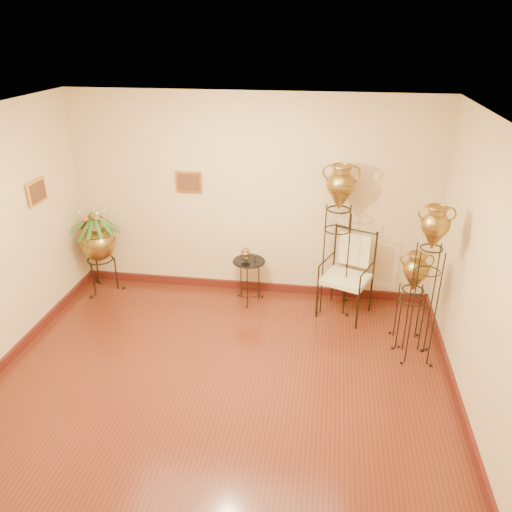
# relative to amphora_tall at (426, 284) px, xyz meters

# --- Properties ---
(ground) EXTENTS (5.00, 5.00, 0.00)m
(ground) POSITION_rel_amphora_tall_xyz_m (-2.15, -1.15, -0.96)
(ground) COLOR #551E14
(ground) RESTS_ON ground
(room_shell) EXTENTS (5.02, 5.02, 2.81)m
(room_shell) POSITION_rel_amphora_tall_xyz_m (-2.16, -1.14, 0.77)
(room_shell) COLOR beige
(room_shell) RESTS_ON ground
(amphora_tall) EXTENTS (0.45, 0.45, 1.89)m
(amphora_tall) POSITION_rel_amphora_tall_xyz_m (0.00, 0.00, 0.00)
(amphora_tall) COLOR black
(amphora_tall) RESTS_ON ground
(amphora_mid) EXTENTS (0.54, 0.54, 2.02)m
(amphora_mid) POSITION_rel_amphora_tall_xyz_m (-0.97, 1.00, 0.06)
(amphora_mid) COLOR black
(amphora_mid) RESTS_ON ground
(amphora_short) EXTENTS (0.48, 0.48, 1.22)m
(amphora_short) POSITION_rel_amphora_tall_xyz_m (-0.07, 0.29, -0.35)
(amphora_short) COLOR black
(amphora_short) RESTS_ON ground
(planter_urn) EXTENTS (0.78, 0.78, 1.42)m
(planter_urn) POSITION_rel_amphora_tall_xyz_m (-4.29, 1.00, -0.17)
(planter_urn) COLOR black
(planter_urn) RESTS_ON ground
(armchair) EXTENTS (0.82, 0.79, 1.14)m
(armchair) POSITION_rel_amphora_tall_xyz_m (-0.82, 0.85, -0.39)
(armchair) COLOR black
(armchair) RESTS_ON ground
(side_table) EXTENTS (0.56, 0.56, 0.79)m
(side_table) POSITION_rel_amphora_tall_xyz_m (-2.13, 1.01, -0.63)
(side_table) COLOR black
(side_table) RESTS_ON ground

